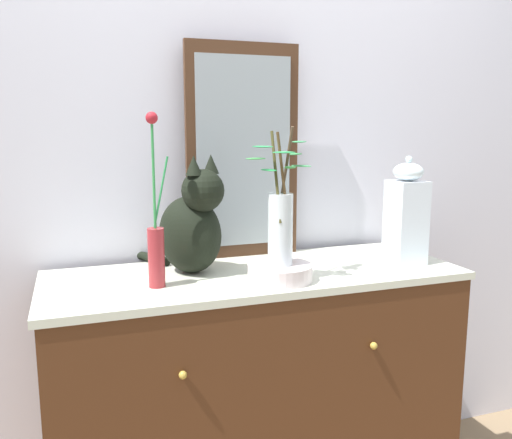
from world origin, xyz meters
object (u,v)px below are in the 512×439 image
Objects in this scene: bowl_porcelain at (280,272)px; jar_lidded_porcelain at (406,215)px; sideboard at (256,399)px; mirror_leaning at (243,152)px; cat_sitting at (192,225)px; vase_glass_clear at (280,222)px; vase_slim_green at (156,242)px.

bowl_porcelain is 0.53m from jar_lidded_porcelain.
sideboard is 0.89m from mirror_leaning.
cat_sitting is 0.76m from jar_lidded_porcelain.
jar_lidded_porcelain is at bearing -7.15° from sideboard.
vase_glass_clear is at bearing -173.52° from jar_lidded_porcelain.
vase_glass_clear is at bearing -36.61° from cat_sitting.
jar_lidded_porcelain is (0.75, -0.12, 0.01)m from cat_sitting.
sideboard is 0.70m from vase_slim_green.
mirror_leaning is 0.37m from cat_sitting.
bowl_porcelain reaches higher than sideboard.
sideboard is at bearing 172.85° from jar_lidded_porcelain.
mirror_leaning reaches higher than cat_sitting.
vase_slim_green is 1.37× the size of jar_lidded_porcelain.
mirror_leaning is 1.96× the size of cat_sitting.
mirror_leaning is 0.51m from bowl_porcelain.
mirror_leaning is 2.04× the size of jar_lidded_porcelain.
cat_sitting is at bearing 143.38° from bowl_porcelain.
sideboard is 3.49× the size of cat_sitting.
jar_lidded_porcelain is at bearing -0.29° from vase_slim_green.
mirror_leaning reaches higher than bowl_porcelain.
sideboard is at bearing 106.86° from vase_glass_clear.
jar_lidded_porcelain is (0.51, 0.06, -0.01)m from vase_glass_clear.
bowl_porcelain is at bearing -73.26° from sideboard.
bowl_porcelain is at bearing -88.72° from mirror_leaning.
cat_sitting is 0.33m from bowl_porcelain.
vase_slim_green is at bearing -141.82° from mirror_leaning.
vase_slim_green is at bearing 170.80° from vase_glass_clear.
jar_lidded_porcelain is (0.51, 0.06, 0.15)m from bowl_porcelain.
bowl_porcelain is 0.48× the size of vase_glass_clear.
sideboard is at bearing 106.74° from bowl_porcelain.
vase_glass_clear is 1.13× the size of jar_lidded_porcelain.
mirror_leaning is at bearing 149.81° from jar_lidded_porcelain.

